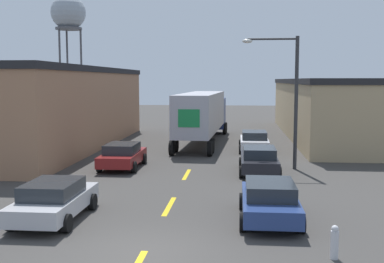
{
  "coord_description": "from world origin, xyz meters",
  "views": [
    {
      "loc": [
        2.61,
        -12.93,
        4.85
      ],
      "look_at": [
        0.25,
        11.63,
        2.21
      ],
      "focal_mm": 45.0,
      "sensor_mm": 36.0,
      "label": 1
    }
  ],
  "objects_px": {
    "parked_car_left_far": "(123,155)",
    "parked_car_right_mid": "(259,160)",
    "parked_car_right_far": "(254,141)",
    "fire_hydrant": "(335,242)",
    "water_tower": "(68,14)",
    "parked_car_right_near": "(270,200)",
    "street_lamp": "(289,91)",
    "semi_truck": "(203,113)",
    "parked_car_left_near": "(54,199)"
  },
  "relations": [
    {
      "from": "parked_car_left_near",
      "to": "water_tower",
      "type": "xyz_separation_m",
      "value": [
        -17.46,
        50.79,
        13.3
      ]
    },
    {
      "from": "parked_car_left_near",
      "to": "parked_car_right_far",
      "type": "distance_m",
      "value": 18.66
    },
    {
      "from": "parked_car_left_near",
      "to": "street_lamp",
      "type": "distance_m",
      "value": 14.37
    },
    {
      "from": "parked_car_left_far",
      "to": "street_lamp",
      "type": "height_order",
      "value": "street_lamp"
    },
    {
      "from": "fire_hydrant",
      "to": "parked_car_right_near",
      "type": "bearing_deg",
      "value": 113.55
    },
    {
      "from": "parked_car_right_far",
      "to": "street_lamp",
      "type": "bearing_deg",
      "value": -76.3
    },
    {
      "from": "parked_car_left_near",
      "to": "fire_hydrant",
      "type": "distance_m",
      "value": 9.44
    },
    {
      "from": "parked_car_right_near",
      "to": "street_lamp",
      "type": "distance_m",
      "value": 10.66
    },
    {
      "from": "parked_car_right_near",
      "to": "water_tower",
      "type": "height_order",
      "value": "water_tower"
    },
    {
      "from": "parked_car_right_mid",
      "to": "fire_hydrant",
      "type": "distance_m",
      "value": 12.15
    },
    {
      "from": "parked_car_right_far",
      "to": "water_tower",
      "type": "distance_m",
      "value": 43.97
    },
    {
      "from": "semi_truck",
      "to": "parked_car_right_mid",
      "type": "relative_size",
      "value": 3.55
    },
    {
      "from": "semi_truck",
      "to": "parked_car_right_near",
      "type": "distance_m",
      "value": 21.14
    },
    {
      "from": "semi_truck",
      "to": "parked_car_right_far",
      "type": "bearing_deg",
      "value": -45.76
    },
    {
      "from": "parked_car_left_near",
      "to": "parked_car_right_mid",
      "type": "distance_m",
      "value": 11.85
    },
    {
      "from": "semi_truck",
      "to": "parked_car_left_far",
      "type": "distance_m",
      "value": 12.09
    },
    {
      "from": "parked_car_right_near",
      "to": "water_tower",
      "type": "distance_m",
      "value": 57.54
    },
    {
      "from": "water_tower",
      "to": "fire_hydrant",
      "type": "relative_size",
      "value": 17.74
    },
    {
      "from": "water_tower",
      "to": "semi_truck",
      "type": "bearing_deg",
      "value": -54.33
    },
    {
      "from": "water_tower",
      "to": "parked_car_left_near",
      "type": "bearing_deg",
      "value": -71.03
    },
    {
      "from": "parked_car_right_far",
      "to": "parked_car_right_mid",
      "type": "bearing_deg",
      "value": -90.0
    },
    {
      "from": "semi_truck",
      "to": "fire_hydrant",
      "type": "bearing_deg",
      "value": -74.96
    },
    {
      "from": "parked_car_right_far",
      "to": "street_lamp",
      "type": "height_order",
      "value": "street_lamp"
    },
    {
      "from": "parked_car_left_far",
      "to": "fire_hydrant",
      "type": "bearing_deg",
      "value": -54.96
    },
    {
      "from": "water_tower",
      "to": "parked_car_right_near",
      "type": "bearing_deg",
      "value": -63.57
    },
    {
      "from": "parked_car_right_far",
      "to": "fire_hydrant",
      "type": "distance_m",
      "value": 20.01
    },
    {
      "from": "parked_car_left_near",
      "to": "parked_car_right_far",
      "type": "height_order",
      "value": "same"
    },
    {
      "from": "parked_car_left_near",
      "to": "water_tower",
      "type": "bearing_deg",
      "value": 108.97
    },
    {
      "from": "parked_car_left_far",
      "to": "street_lamp",
      "type": "bearing_deg",
      "value": 3.83
    },
    {
      "from": "semi_truck",
      "to": "parked_car_right_far",
      "type": "distance_m",
      "value": 5.96
    },
    {
      "from": "parked_car_left_near",
      "to": "street_lamp",
      "type": "relative_size",
      "value": 0.61
    },
    {
      "from": "semi_truck",
      "to": "water_tower",
      "type": "relative_size",
      "value": 0.94
    },
    {
      "from": "fire_hydrant",
      "to": "parked_car_left_far",
      "type": "bearing_deg",
      "value": 125.04
    },
    {
      "from": "parked_car_right_near",
      "to": "parked_car_right_mid",
      "type": "bearing_deg",
      "value": 90.0
    },
    {
      "from": "parked_car_left_far",
      "to": "fire_hydrant",
      "type": "distance_m",
      "value": 15.67
    },
    {
      "from": "semi_truck",
      "to": "street_lamp",
      "type": "height_order",
      "value": "street_lamp"
    },
    {
      "from": "street_lamp",
      "to": "water_tower",
      "type": "bearing_deg",
      "value": 123.4
    },
    {
      "from": "parked_car_right_far",
      "to": "street_lamp",
      "type": "xyz_separation_m",
      "value": [
        1.59,
        -6.52,
        3.55
      ]
    },
    {
      "from": "parked_car_left_far",
      "to": "parked_car_right_far",
      "type": "bearing_deg",
      "value": 43.66
    },
    {
      "from": "parked_car_right_near",
      "to": "fire_hydrant",
      "type": "height_order",
      "value": "parked_car_right_near"
    },
    {
      "from": "semi_truck",
      "to": "parked_car_left_far",
      "type": "xyz_separation_m",
      "value": [
        -3.65,
        -11.41,
        -1.62
      ]
    },
    {
      "from": "parked_car_left_near",
      "to": "parked_car_right_far",
      "type": "bearing_deg",
      "value": 66.42
    },
    {
      "from": "parked_car_right_far",
      "to": "parked_car_right_mid",
      "type": "xyz_separation_m",
      "value": [
        0.0,
        -7.9,
        0.0
      ]
    },
    {
      "from": "parked_car_right_near",
      "to": "semi_truck",
      "type": "bearing_deg",
      "value": 100.42
    },
    {
      "from": "street_lamp",
      "to": "semi_truck",
      "type": "bearing_deg",
      "value": 116.56
    },
    {
      "from": "water_tower",
      "to": "parked_car_left_far",
      "type": "bearing_deg",
      "value": -66.84
    },
    {
      "from": "fire_hydrant",
      "to": "street_lamp",
      "type": "bearing_deg",
      "value": 89.75
    },
    {
      "from": "parked_car_right_mid",
      "to": "parked_car_right_near",
      "type": "distance_m",
      "value": 8.54
    },
    {
      "from": "parked_car_right_far",
      "to": "fire_hydrant",
      "type": "height_order",
      "value": "parked_car_right_far"
    },
    {
      "from": "parked_car_left_far",
      "to": "parked_car_right_mid",
      "type": "height_order",
      "value": "same"
    }
  ]
}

